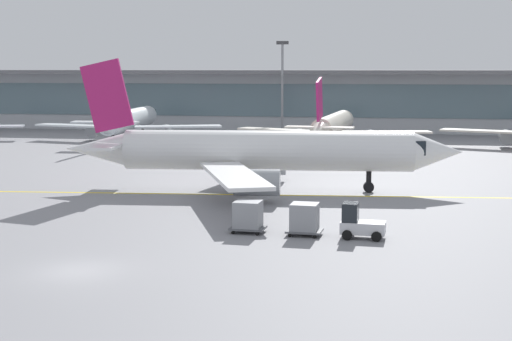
% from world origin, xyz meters
% --- Properties ---
extents(ground_plane, '(400.00, 400.00, 0.00)m').
position_xyz_m(ground_plane, '(0.00, 0.00, 0.00)').
color(ground_plane, gray).
extents(taxiway_centreline_stripe, '(109.57, 10.44, 0.01)m').
position_xyz_m(taxiway_centreline_stripe, '(5.48, 24.10, 0.00)').
color(taxiway_centreline_stripe, yellow).
rests_on(taxiway_centreline_stripe, ground_plane).
extents(terminal_concourse, '(215.43, 11.00, 9.60)m').
position_xyz_m(terminal_concourse, '(0.00, 87.05, 4.92)').
color(terminal_concourse, '#B2B7BC').
rests_on(terminal_concourse, ground_plane).
extents(gate_airplane_2, '(26.10, 28.11, 9.31)m').
position_xyz_m(gate_airplane_2, '(-20.07, 65.84, 2.79)').
color(gate_airplane_2, white).
rests_on(gate_airplane_2, ground_plane).
extents(gate_airplane_3, '(24.97, 26.95, 8.92)m').
position_xyz_m(gate_airplane_3, '(8.14, 63.33, 2.68)').
color(gate_airplane_3, silver).
rests_on(gate_airplane_3, ground_plane).
extents(taxiing_regional_jet, '(32.45, 30.05, 10.74)m').
position_xyz_m(taxiing_regional_jet, '(5.06, 26.06, 3.22)').
color(taxiing_regional_jet, white).
rests_on(taxiing_regional_jet, ground_plane).
extents(baggage_tug, '(2.68, 1.76, 2.10)m').
position_xyz_m(baggage_tug, '(13.45, 9.77, 0.89)').
color(baggage_tug, silver).
rests_on(baggage_tug, ground_plane).
extents(cargo_dolly_lead, '(2.20, 1.73, 1.94)m').
position_xyz_m(cargo_dolly_lead, '(10.19, 9.98, 1.05)').
color(cargo_dolly_lead, '#595B60').
rests_on(cargo_dolly_lead, ground_plane).
extents(cargo_dolly_trailing, '(2.20, 1.73, 1.94)m').
position_xyz_m(cargo_dolly_trailing, '(6.70, 10.20, 1.05)').
color(cargo_dolly_trailing, '#595B60').
rests_on(cargo_dolly_trailing, ground_plane).
extents(apron_light_mast_1, '(1.80, 0.36, 13.89)m').
position_xyz_m(apron_light_mast_1, '(-0.56, 78.78, 7.63)').
color(apron_light_mast_1, gray).
rests_on(apron_light_mast_1, ground_plane).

